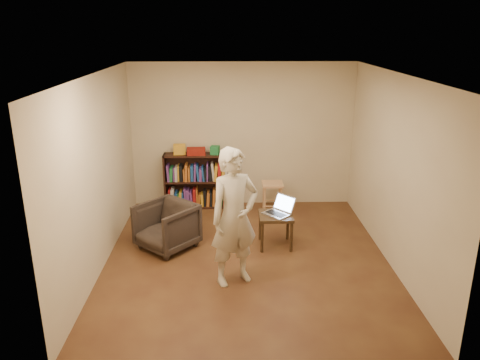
{
  "coord_description": "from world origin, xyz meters",
  "views": [
    {
      "loc": [
        -0.25,
        -6.01,
        3.19
      ],
      "look_at": [
        -0.09,
        0.35,
        1.08
      ],
      "focal_mm": 35.0,
      "sensor_mm": 36.0,
      "label": 1
    }
  ],
  "objects_px": {
    "armchair": "(167,226)",
    "side_table": "(276,220)",
    "bookshelf": "(198,184)",
    "stool": "(272,188)",
    "person": "(234,217)",
    "laptop": "(279,210)"
  },
  "relations": [
    {
      "from": "bookshelf",
      "to": "armchair",
      "type": "distance_m",
      "value": 1.74
    },
    {
      "from": "stool",
      "to": "armchair",
      "type": "bearing_deg",
      "value": -140.16
    },
    {
      "from": "armchair",
      "to": "stool",
      "type": "bearing_deg",
      "value": 81.35
    },
    {
      "from": "armchair",
      "to": "laptop",
      "type": "height_order",
      "value": "laptop"
    },
    {
      "from": "laptop",
      "to": "stool",
      "type": "bearing_deg",
      "value": 136.45
    },
    {
      "from": "person",
      "to": "armchair",
      "type": "bearing_deg",
      "value": 108.1
    },
    {
      "from": "bookshelf",
      "to": "stool",
      "type": "xyz_separation_m",
      "value": [
        1.35,
        -0.27,
        -0.01
      ]
    },
    {
      "from": "laptop",
      "to": "armchair",
      "type": "bearing_deg",
      "value": -130.26
    },
    {
      "from": "stool",
      "to": "person",
      "type": "relative_size",
      "value": 0.3
    },
    {
      "from": "laptop",
      "to": "person",
      "type": "xyz_separation_m",
      "value": [
        -0.68,
        -1.05,
        0.33
      ]
    },
    {
      "from": "stool",
      "to": "armchair",
      "type": "xyz_separation_m",
      "value": [
        -1.71,
        -1.42,
        -0.08
      ]
    },
    {
      "from": "stool",
      "to": "side_table",
      "type": "height_order",
      "value": "stool"
    },
    {
      "from": "laptop",
      "to": "person",
      "type": "height_order",
      "value": "person"
    },
    {
      "from": "stool",
      "to": "laptop",
      "type": "bearing_deg",
      "value": -91.1
    },
    {
      "from": "side_table",
      "to": "person",
      "type": "distance_m",
      "value": 1.29
    },
    {
      "from": "side_table",
      "to": "laptop",
      "type": "height_order",
      "value": "laptop"
    },
    {
      "from": "person",
      "to": "bookshelf",
      "type": "bearing_deg",
      "value": 76.21
    },
    {
      "from": "armchair",
      "to": "side_table",
      "type": "relative_size",
      "value": 1.51
    },
    {
      "from": "armchair",
      "to": "laptop",
      "type": "relative_size",
      "value": 1.46
    },
    {
      "from": "bookshelf",
      "to": "laptop",
      "type": "bearing_deg",
      "value": -51.04
    },
    {
      "from": "stool",
      "to": "laptop",
      "type": "relative_size",
      "value": 1.01
    },
    {
      "from": "bookshelf",
      "to": "side_table",
      "type": "height_order",
      "value": "bookshelf"
    }
  ]
}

